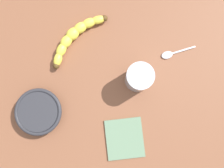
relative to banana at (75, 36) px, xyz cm
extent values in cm
cube|color=brown|center=(-5.51, -16.76, -3.30)|extent=(120.00, 120.00, 3.00)
ellipsoid|color=#F3E545|center=(7.50, -4.83, 0.00)|extent=(4.74, 5.23, 2.52)
ellipsoid|color=#F3E545|center=(5.49, -2.49, 0.00)|extent=(5.32, 5.29, 2.88)
ellipsoid|color=#F3E545|center=(3.10, -0.55, 0.00)|extent=(5.64, 5.27, 3.24)
ellipsoid|color=#F3E545|center=(0.40, 0.92, 0.00)|extent=(5.67, 5.14, 3.60)
ellipsoid|color=#F3E545|center=(-2.52, 1.89, 0.00)|extent=(5.24, 4.21, 3.24)
ellipsoid|color=#F3E545|center=(-5.57, 2.32, 0.00)|extent=(4.76, 3.10, 2.88)
ellipsoid|color=#F3E545|center=(-8.64, 2.19, 0.00)|extent=(4.91, 3.11, 2.52)
sphere|color=#513819|center=(8.70, -6.52, 0.00)|extent=(1.98, 1.98, 1.98)
sphere|color=#513819|center=(-10.71, 1.91, 0.00)|extent=(1.98, 1.98, 1.98)
cylinder|color=silver|center=(-5.68, -22.94, 3.35)|extent=(7.83, 7.83, 10.29)
cylinder|color=beige|center=(-5.68, -22.94, 3.19)|extent=(7.33, 7.33, 9.48)
cylinder|color=#2D2D33|center=(-25.56, 1.31, 0.12)|extent=(11.90, 11.90, 3.83)
torus|color=#2D2D33|center=(-25.56, 1.31, 1.43)|extent=(14.14, 14.14, 1.20)
ellipsoid|color=silver|center=(5.17, -29.01, -1.40)|extent=(4.11, 4.31, 0.80)
cube|color=silver|center=(8.33, -33.07, -1.40)|extent=(5.62, 7.01, 0.25)
cube|color=slate|center=(-23.88, -25.74, -1.50)|extent=(15.96, 15.61, 0.60)
camera|label=1|loc=(-16.35, -18.70, 75.76)|focal=39.95mm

